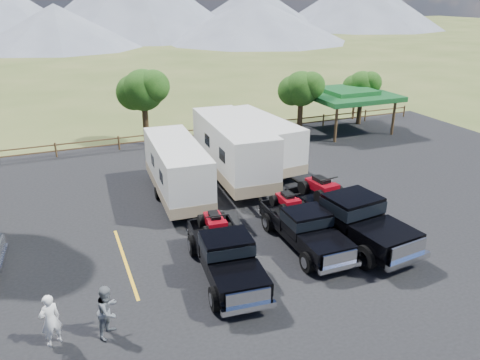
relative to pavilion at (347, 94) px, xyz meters
name	(u,v)px	position (x,y,z in m)	size (l,w,h in m)	color
ground	(308,283)	(-13.00, -17.00, -2.79)	(320.00, 320.00, 0.00)	#425524
asphalt_lot	(272,245)	(-13.00, -14.00, -2.77)	(44.00, 34.00, 0.04)	black
stall_lines	(263,234)	(-13.00, -13.00, -2.74)	(12.12, 5.50, 0.01)	gold
tree_ne_a	(301,89)	(-4.03, 0.01, 0.69)	(3.11, 2.92, 4.76)	black
tree_ne_b	(362,86)	(1.98, 1.01, 0.34)	(2.77, 2.59, 4.27)	black
tree_north	(143,90)	(-15.03, 2.02, 1.05)	(3.46, 3.24, 5.25)	black
rail_fence	(204,132)	(-11.00, 1.50, -2.18)	(36.12, 0.12, 1.00)	brown
pavilion	(347,94)	(0.00, 0.00, 0.00)	(6.20, 6.20, 3.22)	brown
mountain_range	(37,2)	(-20.63, 88.98, 5.08)	(209.00, 71.00, 20.00)	slate
rig_left	(225,252)	(-15.63, -15.31, -1.82)	(2.46, 5.92, 1.93)	black
rig_center	(303,225)	(-11.81, -14.45, -1.85)	(2.00, 5.57, 1.86)	black
rig_right	(347,214)	(-9.76, -14.57, -1.65)	(3.04, 7.04, 2.28)	black
trailer_left	(177,170)	(-15.41, -7.81, -1.19)	(2.57, 8.56, 2.97)	silver
trailer_center	(233,150)	(-11.85, -6.54, -0.97)	(2.87, 9.78, 3.39)	silver
trailer_right	(259,141)	(-9.57, -5.03, -1.16)	(2.93, 8.76, 3.03)	silver
person_a	(50,320)	(-21.77, -16.89, -1.88)	(0.63, 0.42, 1.74)	white
person_b	(108,311)	(-20.12, -17.09, -1.88)	(0.84, 0.65, 1.73)	slate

